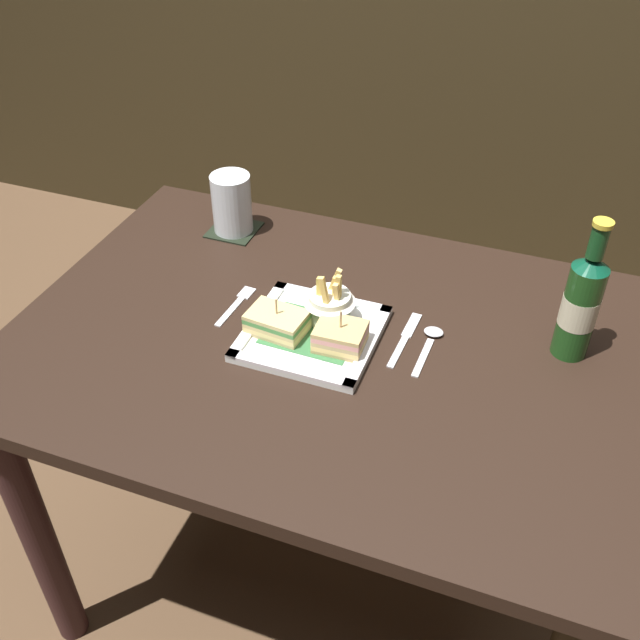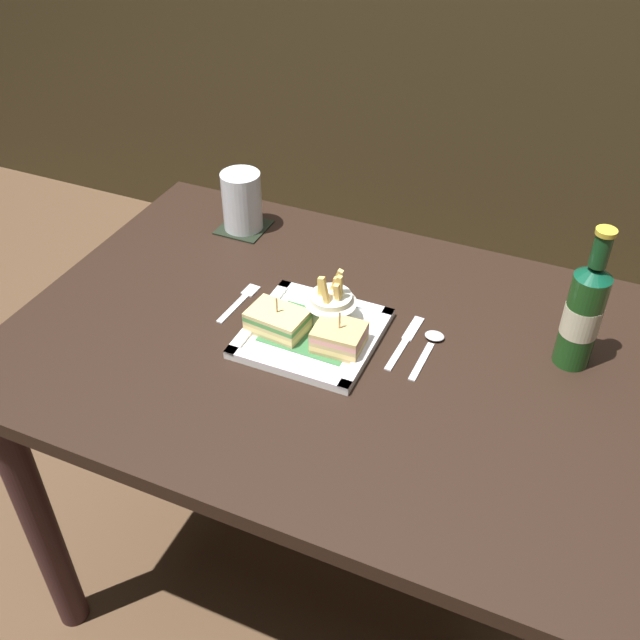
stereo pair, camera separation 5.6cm
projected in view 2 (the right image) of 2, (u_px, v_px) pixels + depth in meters
ground_plane at (326, 575)px, 1.76m from camera, size 6.00×6.00×0.00m
dining_table at (327, 390)px, 1.38m from camera, size 1.12×0.79×0.75m
square_plate at (312, 334)px, 1.30m from camera, size 0.23×0.23×0.02m
sandwich_half_left at (277, 321)px, 1.29m from camera, size 0.11×0.08×0.07m
sandwich_half_right at (339, 338)px, 1.25m from camera, size 0.09×0.07×0.08m
fries_cup at (331, 302)px, 1.30m from camera, size 0.09×0.09×0.11m
beer_bottle at (583, 313)px, 1.19m from camera, size 0.06×0.06×0.26m
drink_coaster at (244, 227)px, 1.59m from camera, size 0.10×0.10×0.00m
water_glass at (242, 205)px, 1.55m from camera, size 0.08×0.08×0.13m
fork at (241, 301)px, 1.38m from camera, size 0.03×0.13×0.00m
knife at (406, 340)px, 1.29m from camera, size 0.02×0.16×0.00m
spoon at (431, 343)px, 1.28m from camera, size 0.04×0.14×0.01m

